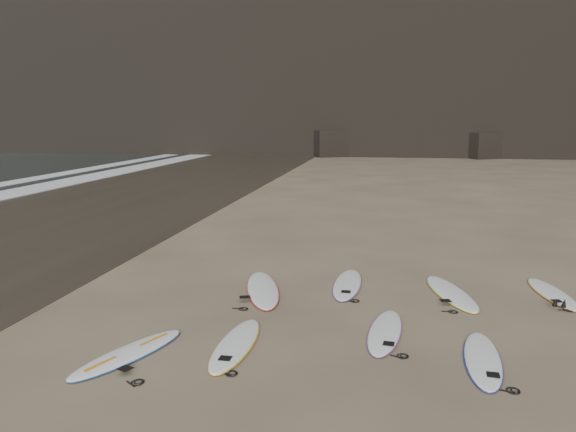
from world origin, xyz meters
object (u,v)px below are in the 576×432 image
Objects in this scene: surfboard_3 at (483,359)px; surfboard_7 at (451,292)px; surfboard_2 at (385,331)px; surfboard_5 at (263,289)px; surfboard_1 at (236,344)px; surfboard_6 at (347,284)px; surfboard_8 at (552,293)px; surfboard_0 at (128,353)px.

surfboard_7 reaches higher than surfboard_3.
surfboard_5 is at bearing 148.71° from surfboard_2.
surfboard_1 is at bearing -102.22° from surfboard_5.
surfboard_6 reaches higher than surfboard_3.
surfboard_2 is at bearing 153.90° from surfboard_3.
surfboard_1 is at bearing -111.72° from surfboard_6.
surfboard_2 is 0.82× the size of surfboard_5.
surfboard_2 is 1.00× the size of surfboard_3.
surfboard_1 is at bearing -155.62° from surfboard_8.
surfboard_0 is at bearing -151.93° from surfboard_2.
surfboard_3 is at bearing -102.59° from surfboard_7.
surfboard_1 is 1.02× the size of surfboard_8.
surfboard_3 is (3.95, 0.11, -0.00)m from surfboard_1.
surfboard_5 reaches higher than surfboard_0.
surfboard_8 is at bearing 2.72° from surfboard_6.
surfboard_6 is (-2.36, 3.60, 0.00)m from surfboard_3.
surfboard_5 is at bearing 149.54° from surfboard_3.
surfboard_5 is 1.20× the size of surfboard_8.
surfboard_5 is at bearing 171.83° from surfboard_7.
surfboard_8 is at bearing 65.80° from surfboard_3.
surfboard_7 is (3.82, 3.46, 0.00)m from surfboard_1.
surfboard_0 is at bearing -157.62° from surfboard_8.
surfboard_6 reaches higher than surfboard_2.
surfboard_3 is at bearing -55.25° from surfboard_6.
surfboard_0 is at bearing -157.48° from surfboard_7.
surfboard_3 is at bearing 2.26° from surfboard_1.
surfboard_8 is (2.13, 0.34, -0.01)m from surfboard_7.
surfboard_3 is 0.88× the size of surfboard_7.
surfboard_3 is 0.99× the size of surfboard_8.
surfboard_3 is at bearing -24.65° from surfboard_2.
surfboard_6 is (3.18, 4.36, 0.00)m from surfboard_0.
surfboard_5 is at bearing 94.63° from surfboard_1.
surfboard_6 is at bearing 159.04° from surfboard_7.
surfboard_8 is (4.37, 0.10, -0.00)m from surfboard_6.
surfboard_2 is (4.03, 1.65, -0.00)m from surfboard_0.
surfboard_1 is 1.04× the size of surfboard_2.
surfboard_1 is 0.85× the size of surfboard_5.
surfboard_5 is at bearing -157.05° from surfboard_6.
surfboard_6 is at bearing 75.63° from surfboard_0.
surfboard_6 is (-0.85, 2.71, 0.00)m from surfboard_2.
surfboard_1 is 3.01m from surfboard_5.
surfboard_7 reaches higher than surfboard_2.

